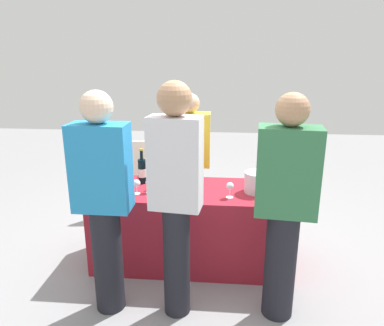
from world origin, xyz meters
TOP-DOWN VIEW (x-y plane):
  - ground_plane at (0.00, 0.00)m, footprint 12.00×12.00m
  - tasting_table at (0.00, 0.00)m, footprint 1.81×0.70m
  - wine_bottle_0 at (-0.69, 0.14)m, footprint 0.07×0.07m
  - wine_bottle_1 at (-0.49, 0.12)m, footprint 0.08×0.08m
  - wine_bottle_2 at (-0.27, 0.06)m, footprint 0.08×0.08m
  - wine_bottle_3 at (0.03, 0.08)m, footprint 0.07×0.07m
  - wine_bottle_4 at (0.68, 0.18)m, footprint 0.07×0.07m
  - wine_glass_0 at (-0.64, -0.07)m, footprint 0.06×0.06m
  - wine_glass_1 at (-0.47, -0.16)m, footprint 0.07×0.07m
  - wine_glass_2 at (-0.37, -0.11)m, footprint 0.06×0.06m
  - wine_glass_3 at (0.05, -0.18)m, footprint 0.07×0.07m
  - wine_glass_4 at (0.34, -0.17)m, footprint 0.07×0.07m
  - ice_bucket at (0.59, -0.02)m, footprint 0.24×0.24m
  - server_pouring at (-0.08, 0.67)m, footprint 0.43×0.25m
  - guest_0 at (-0.58, -0.72)m, footprint 0.41×0.23m
  - guest_1 at (-0.05, -0.72)m, footprint 0.38×0.24m
  - guest_2 at (0.72, -0.68)m, footprint 0.44×0.27m
  - menu_board at (-0.79, 1.08)m, footprint 0.55×0.08m

SIDE VIEW (x-z plane):
  - ground_plane at x=0.00m, z-range 0.00..0.00m
  - tasting_table at x=0.00m, z-range 0.00..0.74m
  - menu_board at x=-0.79m, z-range 0.00..0.91m
  - server_pouring at x=-0.08m, z-range 0.05..1.58m
  - wine_glass_2 at x=-0.37m, z-range 0.76..0.89m
  - wine_glass_0 at x=-0.64m, z-range 0.76..0.89m
  - ice_bucket at x=0.59m, z-range 0.74..0.92m
  - wine_glass_1 at x=-0.47m, z-range 0.76..0.89m
  - wine_glass_3 at x=0.05m, z-range 0.76..0.90m
  - wine_glass_4 at x=0.34m, z-range 0.76..0.90m
  - wine_bottle_2 at x=-0.27m, z-range 0.69..1.00m
  - wine_bottle_4 at x=0.68m, z-range 0.69..1.00m
  - wine_bottle_0 at x=-0.69m, z-range 0.69..1.01m
  - wine_bottle_3 at x=0.03m, z-range 0.70..1.02m
  - wine_bottle_1 at x=-0.49m, z-range 0.69..1.03m
  - guest_2 at x=0.72m, z-range 0.07..1.75m
  - guest_0 at x=-0.58m, z-range 0.07..1.77m
  - guest_1 at x=-0.05m, z-range 0.10..1.86m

